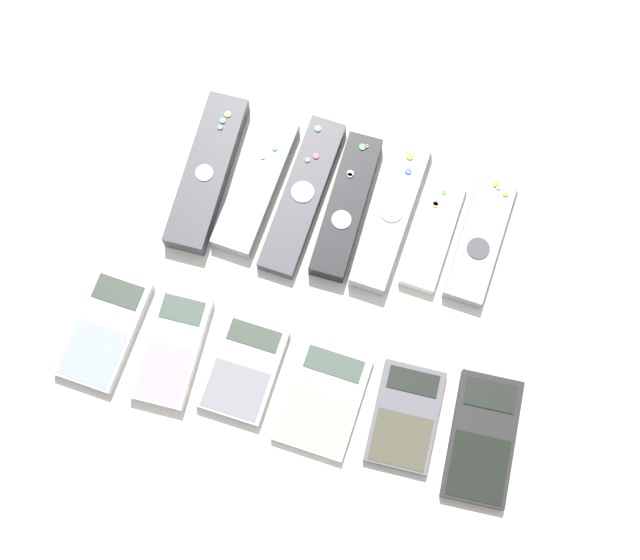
% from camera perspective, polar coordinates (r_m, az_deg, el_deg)
% --- Properties ---
extents(ground_plane, '(3.00, 3.00, 0.00)m').
position_cam_1_polar(ground_plane, '(1.10, -0.44, -1.73)').
color(ground_plane, beige).
extents(remote_0, '(0.06, 0.21, 0.03)m').
position_cam_1_polar(remote_0, '(1.16, -7.23, 6.86)').
color(remote_0, '#333338').
rests_on(remote_0, ground_plane).
extents(remote_1, '(0.06, 0.19, 0.02)m').
position_cam_1_polar(remote_1, '(1.15, -4.14, 6.10)').
color(remote_1, gray).
rests_on(remote_1, ground_plane).
extents(remote_2, '(0.06, 0.22, 0.02)m').
position_cam_1_polar(remote_2, '(1.14, -1.13, 5.41)').
color(remote_2, '#333338').
rests_on(remote_2, ground_plane).
extents(remote_3, '(0.05, 0.19, 0.03)m').
position_cam_1_polar(remote_3, '(1.13, 1.69, 4.74)').
color(remote_3, black).
rests_on(remote_3, ground_plane).
extents(remote_4, '(0.06, 0.21, 0.03)m').
position_cam_1_polar(remote_4, '(1.13, 4.58, 4.25)').
color(remote_4, gray).
rests_on(remote_4, ground_plane).
extents(remote_5, '(0.05, 0.15, 0.02)m').
position_cam_1_polar(remote_5, '(1.13, 7.26, 2.99)').
color(remote_5, white).
rests_on(remote_5, ground_plane).
extents(remote_6, '(0.06, 0.18, 0.02)m').
position_cam_1_polar(remote_6, '(1.14, 10.27, 2.70)').
color(remote_6, gray).
rests_on(remote_6, ground_plane).
extents(calculator_0, '(0.08, 0.15, 0.02)m').
position_cam_1_polar(calculator_0, '(1.12, -13.65, -3.11)').
color(calculator_0, '#B2B2B7').
rests_on(calculator_0, ground_plane).
extents(calculator_1, '(0.07, 0.14, 0.02)m').
position_cam_1_polar(calculator_1, '(1.10, -9.44, -4.34)').
color(calculator_1, silver).
rests_on(calculator_1, ground_plane).
extents(calculator_2, '(0.08, 0.12, 0.02)m').
position_cam_1_polar(calculator_2, '(1.08, -4.91, -5.68)').
color(calculator_2, '#B2B2B7').
rests_on(calculator_2, ground_plane).
extents(calculator_3, '(0.09, 0.13, 0.01)m').
position_cam_1_polar(calculator_3, '(1.07, 0.18, -7.63)').
color(calculator_3, silver).
rests_on(calculator_3, ground_plane).
extents(calculator_4, '(0.08, 0.13, 0.01)m').
position_cam_1_polar(calculator_4, '(1.08, 5.49, -8.69)').
color(calculator_4, '#4C4C51').
rests_on(calculator_4, ground_plane).
extents(calculator_5, '(0.08, 0.16, 0.02)m').
position_cam_1_polar(calculator_5, '(1.08, 10.36, -9.95)').
color(calculator_5, black).
rests_on(calculator_5, ground_plane).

